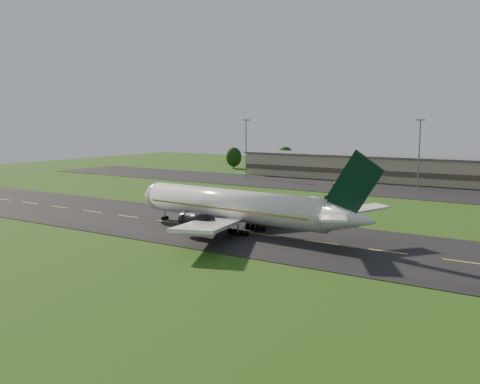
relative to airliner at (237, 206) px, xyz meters
The scene contains 9 objects.
ground 7.26m from the airliner, ahead, with size 360.00×360.00×0.00m, color #204912.
taxiway 7.23m from the airliner, ahead, with size 220.00×30.00×0.10m, color black.
apron 72.42m from the airliner, 85.58° to the left, with size 260.00×30.00×0.10m, color black.
airliner is the anchor object (origin of this frame).
terminal 96.98m from the airliner, 82.91° to the left, with size 145.00×16.00×8.40m.
light_mast_west 94.44m from the airliner, 121.69° to the left, with size 2.40×1.20×20.35m.
light_mast_centre 81.16m from the airliner, 82.48° to the left, with size 2.40×1.20×20.35m.
service_vehicle_a 76.10m from the airliner, 99.76° to the left, with size 1.46×3.63×1.24m, color #BFA20B.
service_vehicle_b 77.28m from the airliner, 97.48° to the left, with size 1.58×4.53×1.49m, color maroon.
Camera 1 is at (46.82, -78.98, 19.97)m, focal length 40.00 mm.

